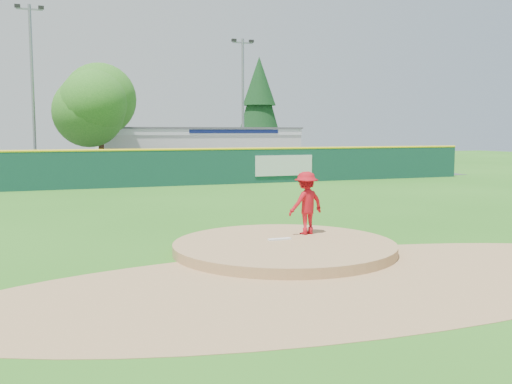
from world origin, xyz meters
name	(u,v)px	position (x,y,z in m)	size (l,w,h in m)	color
ground	(284,252)	(0.00, 0.00, 0.00)	(120.00, 120.00, 0.00)	#286B19
pitchers_mound	(284,252)	(0.00, 0.00, 0.00)	(5.50, 5.50, 0.50)	#9E774C
pitching_rubber	(280,239)	(0.00, 0.30, 0.27)	(0.60, 0.15, 0.04)	white
infield_dirt_arc	(344,282)	(0.00, -3.00, 0.01)	(15.40, 15.40, 0.01)	#9E774C
parking_lot	(129,175)	(0.00, 27.00, 0.01)	(44.00, 16.00, 0.02)	#38383A
pitcher	(306,203)	(0.99, 0.85, 1.08)	(1.08, 0.62, 1.67)	#B00F19
van	(190,166)	(3.60, 24.31, 0.70)	(2.26, 4.89, 1.36)	silver
pool_building_grp	(196,148)	(6.00, 31.99, 1.66)	(15.20, 8.20, 3.31)	silver
fence_banners	(106,169)	(-2.44, 17.92, 1.00)	(23.89, 0.04, 1.20)	#5C0E0D
outfield_fence	(153,167)	(0.00, 18.00, 1.09)	(40.00, 0.14, 2.07)	#123C32
deciduous_tree	(100,107)	(-2.00, 25.00, 4.55)	(5.60, 5.60, 7.36)	#382314
conifer_tree	(259,103)	(13.00, 36.00, 5.54)	(4.40, 4.40, 9.50)	#382314
light_pole_left	(32,84)	(-6.00, 27.00, 6.05)	(1.75, 0.25, 11.00)	gray
light_pole_right	(243,98)	(9.00, 29.00, 5.54)	(1.75, 0.25, 10.00)	gray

